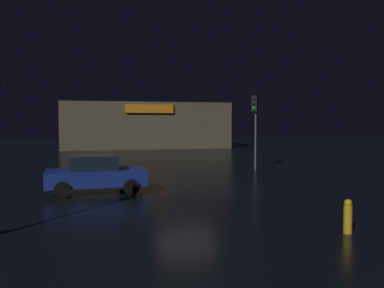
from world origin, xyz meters
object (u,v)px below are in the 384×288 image
store_building (145,125)px  car_near (95,174)px  traffic_signal_cross_left (255,113)px  fire_hydrant (348,216)px

store_building → car_near: (-5.73, -30.27, -1.73)m
traffic_signal_cross_left → fire_hydrant: bearing=-102.6°
fire_hydrant → car_near: bearing=128.4°
fire_hydrant → store_building: bearing=90.6°
traffic_signal_cross_left → car_near: traffic_signal_cross_left is taller
store_building → fire_hydrant: bearing=-89.4°
traffic_signal_cross_left → car_near: 11.30m
store_building → car_near: bearing=-100.7°
traffic_signal_cross_left → fire_hydrant: traffic_signal_cross_left is taller
store_building → fire_hydrant: (0.42, -38.03, -2.06)m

